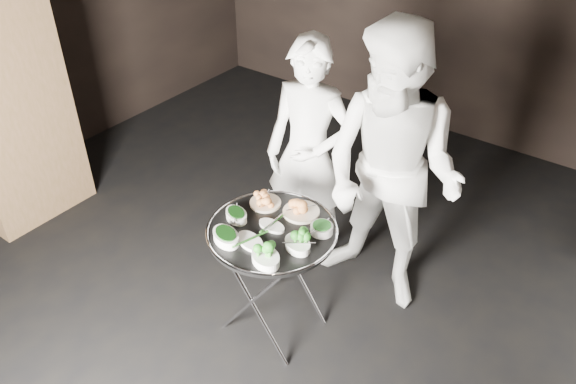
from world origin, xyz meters
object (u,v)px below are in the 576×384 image
Objects in this scene: serving_tray at (272,231)px; waiter_left at (309,156)px; tray_stand at (273,275)px; waiter_right at (391,176)px.

waiter_left is at bearing 109.27° from serving_tray.
tray_stand is 0.47× the size of waiter_left.
serving_tray is at bearing -82.85° from waiter_left.
serving_tray is 0.76m from waiter_left.
waiter_right is at bearing -16.15° from waiter_left.
tray_stand is 0.91m from waiter_right.
serving_tray is 0.46× the size of waiter_left.
serving_tray is 0.78m from waiter_right.
tray_stand is 1.04× the size of serving_tray.
waiter_left is (-0.25, 0.72, 0.38)m from tray_stand.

